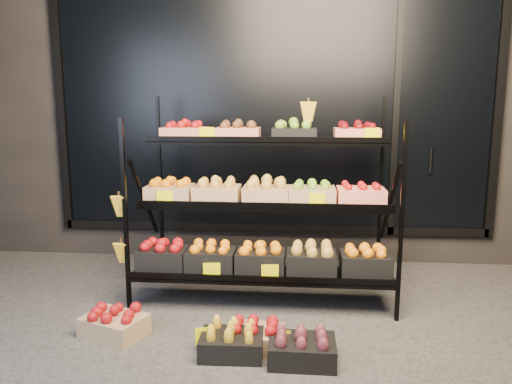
# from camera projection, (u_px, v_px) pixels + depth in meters

# --- Properties ---
(ground) EXTENTS (24.00, 24.00, 0.00)m
(ground) POSITION_uv_depth(u_px,v_px,m) (258.00, 326.00, 3.64)
(ground) COLOR #514F4C
(ground) RESTS_ON ground
(building) EXTENTS (6.00, 2.08, 3.50)m
(building) POSITION_uv_depth(u_px,v_px,m) (277.00, 90.00, 5.87)
(building) COLOR #2D2826
(building) RESTS_ON ground
(display_rack) EXTENTS (2.18, 1.02, 1.73)m
(display_rack) POSITION_uv_depth(u_px,v_px,m) (263.00, 204.00, 4.09)
(display_rack) COLOR black
(display_rack) RESTS_ON ground
(tag_floor_a) EXTENTS (0.13, 0.01, 0.12)m
(tag_floor_a) POSITION_uv_depth(u_px,v_px,m) (205.00, 342.00, 3.27)
(tag_floor_a) COLOR #F3EC00
(tag_floor_a) RESTS_ON ground
(tag_floor_b) EXTENTS (0.13, 0.01, 0.12)m
(tag_floor_b) POSITION_uv_depth(u_px,v_px,m) (280.00, 345.00, 3.22)
(tag_floor_b) COLOR #F3EC00
(tag_floor_b) RESTS_ON ground
(floor_crate_left) EXTENTS (0.49, 0.43, 0.21)m
(floor_crate_left) POSITION_uv_depth(u_px,v_px,m) (114.00, 322.00, 3.48)
(floor_crate_left) COLOR tan
(floor_crate_left) RESTS_ON ground
(floor_crate_midleft) EXTENTS (0.41, 0.31, 0.20)m
(floor_crate_midleft) POSITION_uv_depth(u_px,v_px,m) (232.00, 341.00, 3.21)
(floor_crate_midleft) COLOR black
(floor_crate_midleft) RESTS_ON ground
(floor_crate_midright) EXTENTS (0.41, 0.33, 0.19)m
(floor_crate_midright) POSITION_uv_depth(u_px,v_px,m) (254.00, 334.00, 3.30)
(floor_crate_midright) COLOR tan
(floor_crate_midright) RESTS_ON ground
(floor_crate_right) EXTENTS (0.42, 0.31, 0.21)m
(floor_crate_right) POSITION_uv_depth(u_px,v_px,m) (302.00, 347.00, 3.12)
(floor_crate_right) COLOR black
(floor_crate_right) RESTS_ON ground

